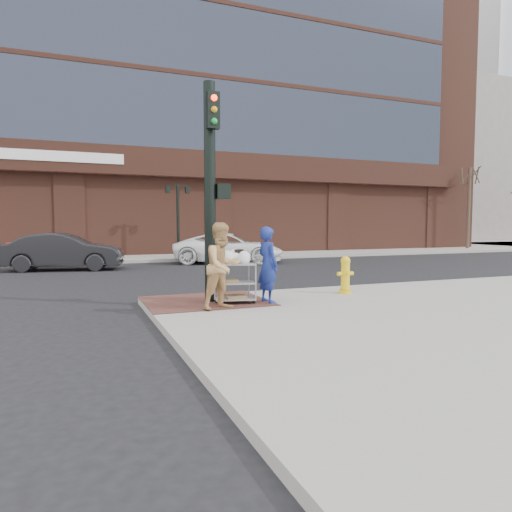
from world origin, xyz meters
name	(u,v)px	position (x,y,z in m)	size (l,w,h in m)	color
ground	(243,313)	(0.00, 0.00, 0.00)	(220.00, 220.00, 0.00)	black
sidewalk_far	(250,243)	(12.50, 32.00, 0.07)	(65.00, 36.00, 0.15)	#98948F
brick_curb_ramp	(205,301)	(-0.60, 0.90, 0.16)	(2.80, 2.40, 0.01)	#502D25
bank_building	(174,84)	(5.00, 31.00, 14.15)	(42.00, 26.00, 28.00)	#582E22
filler_block	(430,170)	(40.00, 38.00, 9.00)	(14.00, 20.00, 18.00)	slate
bare_tree_a	(470,166)	(24.00, 16.50, 6.27)	(1.80, 1.80, 7.20)	#382B21
lamp_post	(178,212)	(2.00, 16.00, 2.62)	(1.32, 0.22, 4.00)	black
traffic_signal_pole	(211,185)	(-0.48, 0.77, 2.83)	(0.61, 0.51, 5.00)	black
woman_blue	(268,265)	(0.68, 0.19, 1.02)	(0.64, 0.42, 1.74)	navy
pedestrian_tan	(223,266)	(-0.52, -0.20, 1.07)	(0.89, 0.69, 1.83)	tan
sedan_dark	(64,252)	(-3.84, 11.50, 0.79)	(1.67, 4.78, 1.58)	black
minivan_white	(229,248)	(3.74, 12.24, 0.75)	(2.50, 5.42, 1.51)	white
utility_cart	(235,279)	(-0.06, 0.34, 0.71)	(0.98, 0.69, 1.23)	gray
fire_hydrant	(345,274)	(3.11, 0.74, 0.65)	(0.46, 0.32, 0.97)	yellow
newsbox_red	(11,252)	(-6.23, 15.21, 0.62)	(0.39, 0.35, 0.93)	red
newsbox_blue	(27,250)	(-5.54, 15.11, 0.72)	(0.48, 0.44, 1.15)	navy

